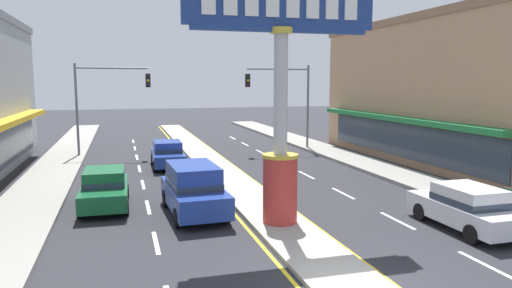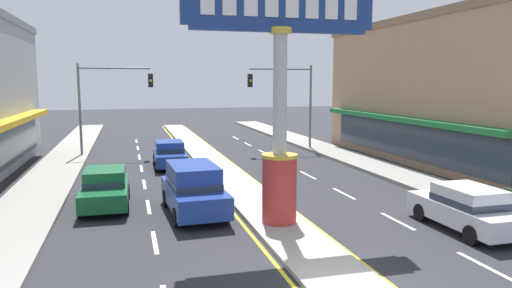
% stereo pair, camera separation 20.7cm
% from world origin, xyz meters
% --- Properties ---
extents(median_strip, '(2.03, 52.00, 0.14)m').
position_xyz_m(median_strip, '(0.00, 18.00, 0.07)').
color(median_strip, '#A39E93').
rests_on(median_strip, ground).
extents(sidewalk_left, '(2.65, 60.00, 0.18)m').
position_xyz_m(sidewalk_left, '(-8.94, 16.00, 0.09)').
color(sidewalk_left, gray).
rests_on(sidewalk_left, ground).
extents(sidewalk_right, '(2.65, 60.00, 0.18)m').
position_xyz_m(sidewalk_right, '(8.94, 16.00, 0.09)').
color(sidewalk_right, gray).
rests_on(sidewalk_right, ground).
extents(lane_markings, '(8.77, 52.00, 0.01)m').
position_xyz_m(lane_markings, '(0.00, 16.65, 0.00)').
color(lane_markings, silver).
rests_on(lane_markings, ground).
extents(district_sign, '(6.62, 1.26, 8.19)m').
position_xyz_m(district_sign, '(-0.00, 5.39, 4.25)').
color(district_sign, '#B7332D').
rests_on(district_sign, median_strip).
extents(storefront_right, '(9.36, 21.24, 8.93)m').
position_xyz_m(storefront_right, '(15.23, 15.13, 4.46)').
color(storefront_right, tan).
rests_on(storefront_right, ground).
extents(traffic_light_left_side, '(4.86, 0.46, 6.20)m').
position_xyz_m(traffic_light_left_side, '(-6.25, 23.26, 4.25)').
color(traffic_light_left_side, slate).
rests_on(traffic_light_left_side, ground).
extents(traffic_light_right_side, '(4.86, 0.46, 6.20)m').
position_xyz_m(traffic_light_right_side, '(6.25, 22.57, 4.25)').
color(traffic_light_right_side, slate).
rests_on(traffic_light_right_side, ground).
extents(sedan_near_right_lane, '(1.85, 4.31, 1.53)m').
position_xyz_m(sedan_near_right_lane, '(5.96, 3.23, 0.79)').
color(sedan_near_right_lane, silver).
rests_on(sedan_near_right_lane, ground).
extents(sedan_far_right_lane, '(1.89, 4.33, 1.53)m').
position_xyz_m(sedan_far_right_lane, '(-2.66, 18.10, 0.79)').
color(sedan_far_right_lane, navy).
rests_on(sedan_far_right_lane, ground).
extents(suv_near_left_lane, '(2.13, 4.68, 1.90)m').
position_xyz_m(suv_near_left_lane, '(-2.67, 7.73, 0.98)').
color(suv_near_left_lane, navy).
rests_on(suv_near_left_lane, ground).
extents(sedan_mid_left_lane, '(1.90, 4.33, 1.53)m').
position_xyz_m(sedan_mid_left_lane, '(-5.96, 9.71, 0.79)').
color(sedan_mid_left_lane, '#14562D').
rests_on(sedan_mid_left_lane, ground).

